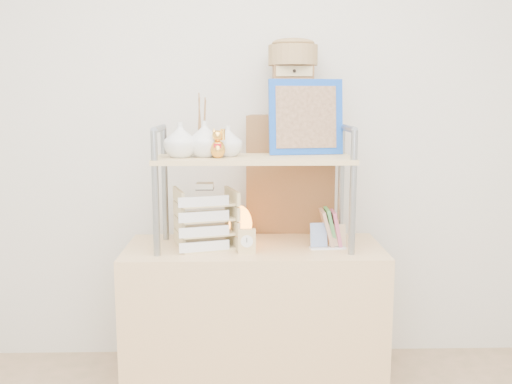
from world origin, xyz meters
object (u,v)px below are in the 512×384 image
(cabinet, at_px, (291,242))
(letter_tray, at_px, (206,222))
(desk, at_px, (254,322))
(salt_lamp, at_px, (240,225))

(cabinet, height_order, letter_tray, cabinet)
(desk, height_order, letter_tray, letter_tray)
(cabinet, distance_m, letter_tray, 0.60)
(letter_tray, distance_m, salt_lamp, 0.17)
(cabinet, height_order, salt_lamp, cabinet)
(salt_lamp, bearing_deg, letter_tray, -161.23)
(cabinet, xyz_separation_m, letter_tray, (-0.43, -0.38, 0.20))
(desk, relative_size, cabinet, 0.89)
(desk, xyz_separation_m, cabinet, (0.21, 0.37, 0.30))
(letter_tray, bearing_deg, salt_lamp, 18.77)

